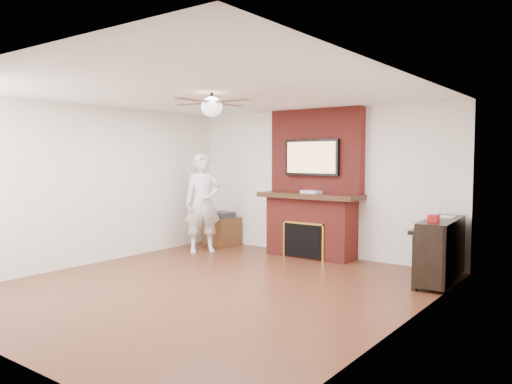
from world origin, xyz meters
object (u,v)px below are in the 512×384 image
Objects in this scene: person at (203,203)px; side_table at (222,230)px; fireplace at (313,198)px; piano at (440,249)px.

person is 1.00m from side_table.
fireplace is 3.95× the size of side_table.
fireplace is 1.43× the size of person.
person is at bearing -66.27° from side_table.
side_table is at bearing 168.98° from piano.
side_table is (-0.22, 0.78, -0.59)m from person.
person reaches higher than piano.
side_table is at bearing 51.80° from person.
person is at bearing 179.64° from piano.
fireplace is at bearing 9.98° from side_table.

